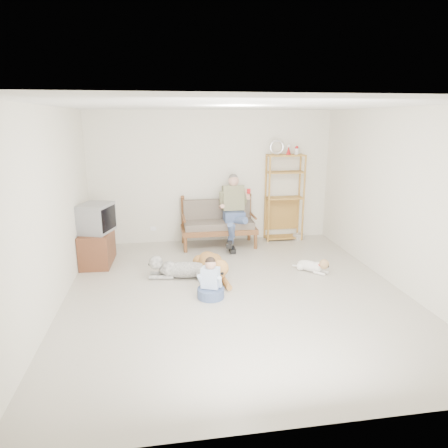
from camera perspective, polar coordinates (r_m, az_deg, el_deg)
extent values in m
plane|color=beige|center=(6.08, 1.70, -9.76)|extent=(5.50, 5.50, 0.00)
plane|color=white|center=(5.53, 1.92, 16.58)|extent=(5.50, 5.50, 0.00)
plane|color=silver|center=(8.33, -1.72, 6.69)|extent=(5.00, 0.00, 5.00)
plane|color=silver|center=(3.11, 11.31, -7.82)|extent=(5.00, 0.00, 5.00)
plane|color=silver|center=(5.75, -23.50, 1.74)|extent=(0.00, 5.50, 5.50)
plane|color=silver|center=(6.59, 23.74, 3.25)|extent=(0.00, 5.50, 5.50)
cube|color=brown|center=(8.10, -0.77, -0.78)|extent=(1.50, 0.70, 0.10)
cube|color=#706255|center=(8.07, -0.77, 0.01)|extent=(1.38, 0.60, 0.13)
cube|color=#706255|center=(8.25, -1.01, 2.01)|extent=(1.38, 0.12, 0.45)
cylinder|color=brown|center=(8.26, -1.08, 3.45)|extent=(1.40, 0.05, 0.05)
cylinder|color=brown|center=(7.81, -5.54, -2.99)|extent=(0.07, 0.07, 0.30)
cylinder|color=brown|center=(8.29, -5.86, 0.41)|extent=(0.07, 0.07, 0.95)
cylinder|color=brown|center=(8.00, 4.52, -2.52)|extent=(0.07, 0.07, 0.30)
cylinder|color=brown|center=(8.48, 3.63, 0.77)|extent=(0.07, 0.07, 0.95)
cube|color=slate|center=(8.04, 1.43, 1.16)|extent=(0.40, 0.38, 0.20)
cube|color=#7A7955|center=(8.06, 1.32, 3.75)|extent=(0.42, 0.29, 0.53)
sphere|color=tan|center=(7.97, 1.37, 6.19)|extent=(0.21, 0.21, 0.21)
sphere|color=#5A5450|center=(7.98, 1.35, 6.49)|extent=(0.19, 0.19, 0.19)
cylinder|color=#B51315|center=(7.87, 3.56, 4.72)|extent=(0.07, 0.07, 0.09)
cube|color=#B48038|center=(8.41, 8.85, 9.67)|extent=(0.77, 0.31, 0.03)
torus|color=silver|center=(8.34, 7.55, 10.81)|extent=(0.31, 0.05, 0.31)
cone|color=#B51315|center=(8.42, 9.21, 10.31)|extent=(0.10, 0.10, 0.16)
cylinder|color=#B48038|center=(8.29, 6.45, 3.46)|extent=(0.04, 0.04, 1.82)
cylinder|color=#B48038|center=(8.57, 5.94, 3.85)|extent=(0.04, 0.04, 1.82)
cylinder|color=#B48038|center=(8.52, 11.31, 3.57)|extent=(0.04, 0.04, 1.82)
cylinder|color=#B48038|center=(8.79, 10.66, 3.94)|extent=(0.04, 0.04, 1.82)
cube|color=beige|center=(8.76, 10.60, -1.79)|extent=(0.24, 0.21, 0.13)
cube|color=brown|center=(7.50, -17.63, -3.20)|extent=(0.54, 0.92, 0.60)
cube|color=brown|center=(7.33, -19.73, -3.78)|extent=(0.04, 0.40, 0.50)
cube|color=brown|center=(7.74, -19.16, -2.76)|extent=(0.04, 0.40, 0.50)
cube|color=gray|center=(7.30, -17.86, 0.82)|extent=(0.65, 0.73, 0.50)
cube|color=black|center=(7.20, -16.15, 0.75)|extent=(0.18, 0.49, 0.40)
cube|color=white|center=(8.47, -10.07, -0.66)|extent=(0.12, 0.02, 0.08)
ellipsoid|color=#C07E42|center=(6.68, -1.82, -5.88)|extent=(0.49, 1.10, 0.34)
sphere|color=#C07E42|center=(6.38, -1.16, -6.68)|extent=(0.34, 0.34, 0.34)
sphere|color=#C07E42|center=(6.09, -0.56, -6.30)|extent=(0.26, 0.26, 0.26)
ellipsoid|color=#C07E42|center=(5.99, -0.28, -6.93)|extent=(0.14, 0.20, 0.10)
cylinder|color=#C07E42|center=(7.21, -2.78, -5.17)|extent=(0.24, 0.41, 0.05)
ellipsoid|color=#C07E42|center=(6.09, -1.47, -6.29)|extent=(0.07, 0.09, 0.13)
ellipsoid|color=#C07E42|center=(6.13, 0.22, -6.14)|extent=(0.07, 0.09, 0.13)
ellipsoid|color=white|center=(6.61, -5.49, -6.53)|extent=(0.91, 0.41, 0.26)
sphere|color=white|center=(6.63, -7.78, -6.38)|extent=(0.26, 0.26, 0.26)
sphere|color=white|center=(6.61, -9.71, -5.45)|extent=(0.23, 0.23, 0.23)
ellipsoid|color=white|center=(6.64, -10.58, -5.62)|extent=(0.17, 0.12, 0.09)
cylinder|color=white|center=(6.62, -1.66, -7.15)|extent=(0.35, 0.12, 0.04)
ellipsoid|color=white|center=(6.68, -9.42, -5.21)|extent=(0.08, 0.06, 0.11)
ellipsoid|color=white|center=(6.54, -9.61, -5.69)|extent=(0.08, 0.06, 0.11)
ellipsoid|color=white|center=(7.01, 12.15, -5.87)|extent=(0.47, 0.48, 0.18)
sphere|color=white|center=(6.95, 13.19, -6.01)|extent=(0.18, 0.18, 0.18)
sphere|color=tan|center=(6.88, 14.10, -5.59)|extent=(0.17, 0.17, 0.17)
ellipsoid|color=tan|center=(6.86, 14.65, -5.84)|extent=(0.13, 0.14, 0.06)
cylinder|color=white|center=(7.13, 10.46, -5.91)|extent=(0.18, 0.11, 0.03)
cone|color=tan|center=(6.82, 13.79, -5.31)|extent=(0.05, 0.05, 0.06)
cone|color=tan|center=(6.92, 14.20, -5.04)|extent=(0.05, 0.05, 0.06)
torus|color=#B51315|center=(6.89, 13.91, -5.65)|extent=(0.15, 0.15, 0.02)
cylinder|color=slate|center=(5.90, -1.90, -9.80)|extent=(0.39, 0.39, 0.14)
cube|color=silver|center=(5.83, -1.94, -7.65)|extent=(0.29, 0.25, 0.30)
sphere|color=tan|center=(5.73, -1.94, -5.73)|extent=(0.16, 0.16, 0.16)
sphere|color=black|center=(5.73, -1.95, -5.45)|extent=(0.15, 0.15, 0.15)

